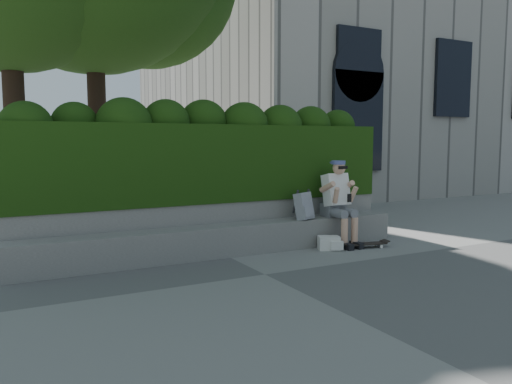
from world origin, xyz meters
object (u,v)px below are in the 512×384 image
backpack_plaid (304,206)px  backpack_ground (329,243)px  skateboard (365,244)px  person (338,199)px

backpack_plaid → backpack_ground: backpack_plaid is taller
backpack_plaid → skateboard: bearing=-54.8°
backpack_ground → person: bearing=59.3°
person → skateboard: bearing=-63.5°
skateboard → backpack_plaid: backpack_plaid is taller
person → backpack_ground: (-0.36, -0.26, -0.65)m
person → backpack_plaid: size_ratio=3.23×
backpack_ground → backpack_plaid: bearing=150.1°
skateboard → backpack_ground: (-0.58, 0.17, 0.04)m
person → backpack_plaid: bearing=172.4°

